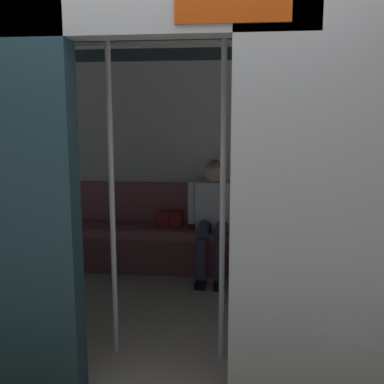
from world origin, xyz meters
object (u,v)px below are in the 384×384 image
(train_car, at_px, (174,129))
(handbag, at_px, (170,219))
(bench_seat, at_px, (194,239))
(grab_pole_far, at_px, (223,199))
(book, at_px, (250,228))
(person_seated, at_px, (214,210))
(grab_pole_door, at_px, (112,197))

(train_car, height_order, handbag, train_car)
(bench_seat, height_order, grab_pole_far, grab_pole_far)
(train_car, distance_m, grab_pole_far, 0.90)
(handbag, bearing_deg, book, 178.63)
(handbag, bearing_deg, person_seated, 164.76)
(handbag, distance_m, grab_pole_far, 1.95)
(grab_pole_door, bearing_deg, grab_pole_far, -179.74)
(person_seated, distance_m, handbag, 0.51)
(person_seated, bearing_deg, grab_pole_far, 95.30)
(book, xyz_separation_m, grab_pole_far, (0.23, 1.75, 0.61))
(book, relative_size, grab_pole_far, 0.10)
(bench_seat, relative_size, grab_pole_far, 1.47)
(grab_pole_far, bearing_deg, bench_seat, -77.81)
(handbag, xyz_separation_m, grab_pole_door, (0.10, 1.77, 0.54))
(train_car, xyz_separation_m, grab_pole_far, (-0.41, 0.68, -0.43))
(grab_pole_door, relative_size, grab_pole_far, 1.00)
(grab_pole_door, bearing_deg, person_seated, -109.41)
(grab_pole_door, bearing_deg, bench_seat, -102.17)
(person_seated, distance_m, grab_pole_door, 1.79)
(bench_seat, bearing_deg, person_seated, 166.32)
(train_car, height_order, book, train_car)
(person_seated, xyz_separation_m, handbag, (0.48, -0.13, -0.13))
(book, bearing_deg, train_car, 32.73)
(train_car, relative_size, handbag, 24.62)
(person_seated, height_order, handbag, person_seated)
(person_seated, relative_size, handbag, 4.61)
(handbag, height_order, grab_pole_far, grab_pole_far)
(bench_seat, xyz_separation_m, grab_pole_far, (-0.37, 1.69, 0.74))
(bench_seat, distance_m, book, 0.61)
(grab_pole_door, bearing_deg, train_car, -114.98)
(train_car, distance_m, person_seated, 1.31)
(person_seated, bearing_deg, train_car, 74.76)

